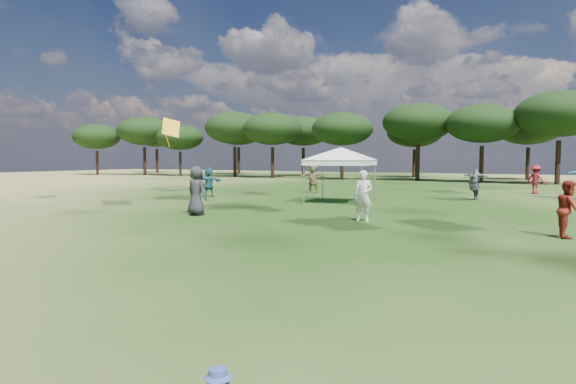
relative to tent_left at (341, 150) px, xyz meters
The scene contains 3 objects.
tree_line 28.14m from the tent_left, 72.08° to the left, with size 108.78×17.63×7.77m.
tent_left is the anchor object (origin of this frame).
festival_crowd 7.19m from the tent_left, 22.54° to the left, with size 30.07×21.03×1.86m.
Camera 1 is at (2.33, -0.53, 2.09)m, focal length 30.00 mm.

